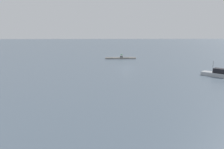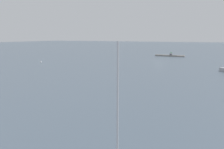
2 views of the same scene
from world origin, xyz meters
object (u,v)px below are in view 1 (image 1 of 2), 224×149
Objects in this scene: motorboat_grey_near at (222,75)px; person_seated_grey_left at (122,57)px; umbrella_open_green at (122,54)px; person_seated_dark_right at (121,57)px.

person_seated_grey_left is at bearing -101.99° from motorboat_grey_near.
umbrella_open_green reaches higher than person_seated_grey_left.
person_seated_dark_right is at bearing -101.21° from motorboat_grey_near.
umbrella_open_green is at bearing -145.51° from person_seated_dark_right.
person_seated_grey_left is 0.10× the size of motorboat_grey_near.
umbrella_open_green is at bearing -28.72° from person_seated_grey_left.
person_seated_dark_right is 0.10× the size of motorboat_grey_near.
motorboat_grey_near reaches higher than umbrella_open_green.
motorboat_grey_near is at bearing 110.55° from person_seated_grey_left.
person_seated_grey_left is 1.00× the size of person_seated_dark_right.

